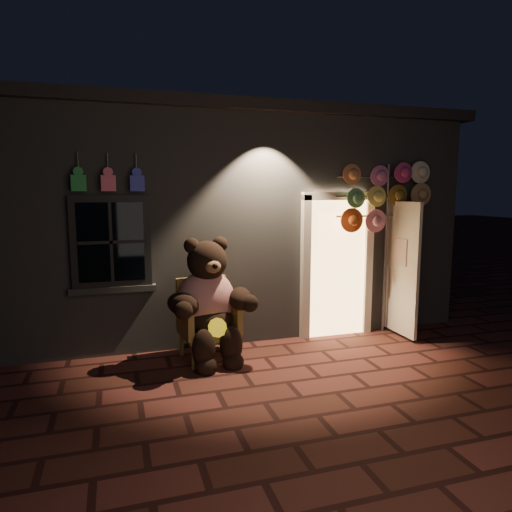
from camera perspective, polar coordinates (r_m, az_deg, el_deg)
name	(u,v)px	position (r m, az deg, el deg)	size (l,w,h in m)	color
ground	(287,382)	(5.51, 3.95, -15.45)	(60.00, 60.00, 0.00)	#5D2923
shop_building	(214,215)	(8.90, -5.23, 5.07)	(7.30, 5.95, 3.51)	slate
wicker_armchair	(207,318)	(6.15, -6.20, -7.77)	(0.80, 0.73, 1.05)	olive
teddy_bear	(209,303)	(5.96, -5.89, -5.82)	(1.21, 1.00, 1.68)	#B11712
hat_rack	(383,194)	(7.11, 15.65, 7.42)	(1.55, 0.22, 2.62)	#59595E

